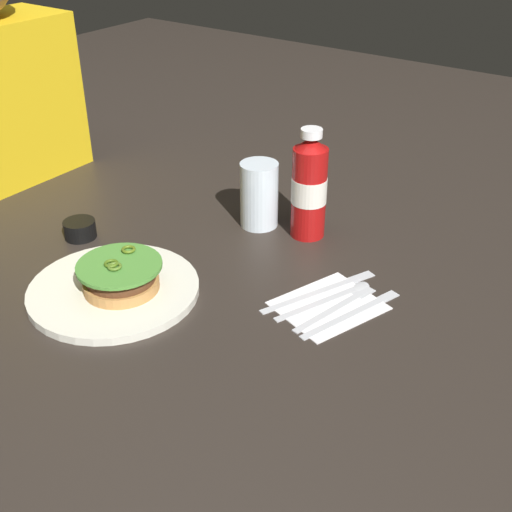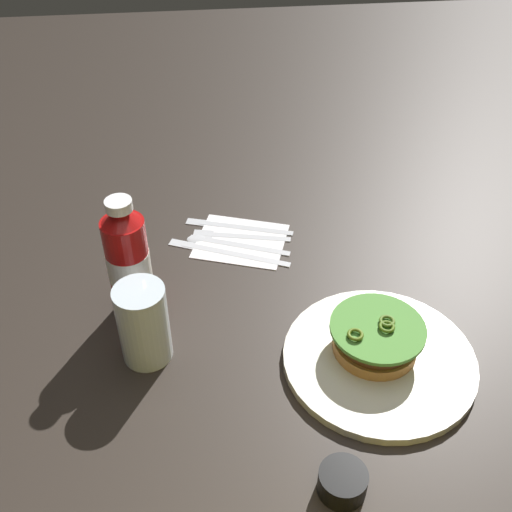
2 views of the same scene
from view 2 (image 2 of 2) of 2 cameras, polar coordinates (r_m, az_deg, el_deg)
name	(u,v)px [view 2 (image 2 of 2)]	position (r m, az deg, el deg)	size (l,w,h in m)	color
ground_plane	(291,352)	(0.92, 3.23, -8.80)	(3.00, 3.00, 0.00)	#2A231E
dinner_plate	(379,359)	(0.92, 11.24, -9.32)	(0.28, 0.28, 0.01)	silver
burger_sandwich	(376,338)	(0.90, 10.99, -7.37)	(0.14, 0.14, 0.05)	#BA7F43
ketchup_bottle	(129,262)	(0.93, -11.64, -0.58)	(0.06, 0.06, 0.21)	#A6100F
water_glass	(143,324)	(0.88, -10.31, -6.15)	(0.07, 0.07, 0.13)	silver
condiment_cup	(342,482)	(0.78, 7.96, -19.89)	(0.06, 0.06, 0.03)	black
napkin	(241,241)	(1.11, -1.40, 1.42)	(0.15, 0.13, 0.00)	white
steak_knife	(232,225)	(1.14, -2.21, 2.89)	(0.20, 0.07, 0.00)	silver
fork_utensil	(232,234)	(1.12, -2.18, 2.02)	(0.18, 0.05, 0.00)	silver
spoon_utensil	(223,241)	(1.10, -3.02, 1.39)	(0.18, 0.08, 0.00)	silver
butter_knife	(221,250)	(1.08, -3.26, 0.56)	(0.21, 0.10, 0.00)	silver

